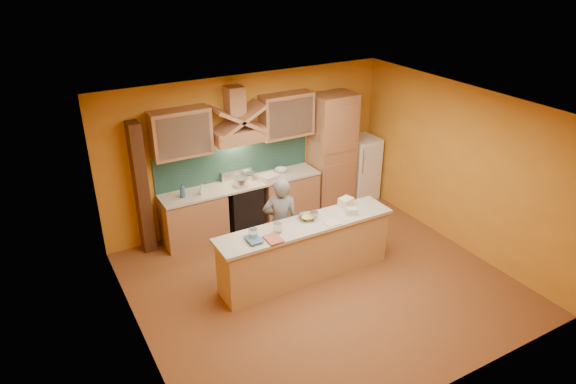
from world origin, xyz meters
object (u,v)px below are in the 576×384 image
stove (243,206)px  fridge (361,168)px  person (281,223)px  mixing_bowl (308,217)px  kitchen_scale (314,216)px

stove → fridge: 2.71m
person → mixing_bowl: 0.49m
stove → fridge: (2.70, 0.00, 0.20)m
stove → person: (0.01, -1.43, 0.34)m
person → mixing_bowl: person is taller
fridge → kitchen_scale: 2.95m
stove → fridge: size_ratio=0.69×
mixing_bowl → stove: bearing=99.7°
fridge → person: 3.04m
person → kitchen_scale: 0.58m
stove → mixing_bowl: (0.30, -1.78, 0.53)m
fridge → kitchen_scale: fridge is taller
kitchen_scale → mixing_bowl: 0.10m
kitchen_scale → mixing_bowl: kitchen_scale is taller
stove → mixing_bowl: size_ratio=3.28×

